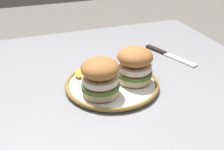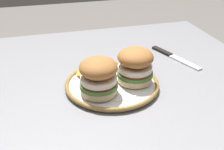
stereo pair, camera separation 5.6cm
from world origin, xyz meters
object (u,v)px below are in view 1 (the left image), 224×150
dinner_plate (112,84)px  sandwich_half_right (100,76)px  sandwich_half_left (135,64)px  dining_table (115,131)px  table_knife (166,54)px

dinner_plate → sandwich_half_right: 0.09m
dinner_plate → sandwich_half_left: 0.09m
sandwich_half_left → sandwich_half_right: size_ratio=1.08×
dinner_plate → sandwich_half_right: sandwich_half_right is taller
dinner_plate → dining_table: bearing=167.2°
dining_table → dinner_plate: 0.13m
dining_table → sandwich_half_right: sandwich_half_right is taller
dinner_plate → table_knife: (0.14, -0.26, -0.01)m
sandwich_half_left → table_knife: (0.15, -0.19, -0.07)m
dining_table → sandwich_half_left: (0.06, -0.08, 0.17)m
sandwich_half_left → sandwich_half_right: bearing=106.9°
dining_table → sandwich_half_right: 0.17m
sandwich_half_right → table_knife: bearing=-58.7°
sandwich_half_right → dinner_plate: bearing=-47.8°
sandwich_half_right → table_knife: sandwich_half_right is taller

